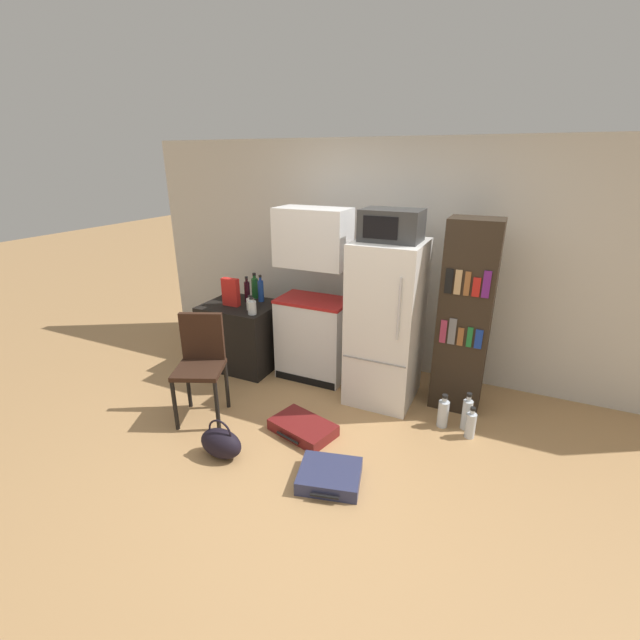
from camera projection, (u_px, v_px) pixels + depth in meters
The scene contains 21 objects.
ground_plane at pixel (314, 470), 3.25m from camera, with size 24.00×24.00×0.00m, color tan.
wall_back at pixel (415, 262), 4.43m from camera, with size 6.40×0.10×2.42m.
side_table at pixel (243, 335), 4.79m from camera, with size 0.78×0.65×0.73m.
kitchen_hutch at pixel (313, 304), 4.39m from camera, with size 0.73×0.46×1.78m.
refrigerator at pixel (386, 323), 4.00m from camera, with size 0.61×0.68×1.54m.
microwave at pixel (392, 225), 3.67m from camera, with size 0.51×0.36×0.27m.
bookshelf at pixel (465, 318), 3.82m from camera, with size 0.44×0.36×1.76m.
bottle_ketchup_red at pixel (237, 292), 4.87m from camera, with size 0.06×0.06×0.16m.
bottle_blue_soda at pixel (261, 290), 4.72m from camera, with size 0.06×0.06×0.30m.
bottle_clear_short at pixel (252, 307), 4.34m from camera, with size 0.09×0.09×0.18m.
bottle_milk_white at pixel (250, 304), 4.47m from camera, with size 0.08×0.08×0.15m.
bottle_green_tall at pixel (255, 288), 4.83m from camera, with size 0.08×0.08×0.29m.
bottle_wine_dark at pixel (247, 291), 4.71m from camera, with size 0.06×0.06×0.29m.
cereal_box at pixel (231, 292), 4.57m from camera, with size 0.19×0.07×0.30m.
chair at pixel (201, 357), 3.79m from camera, with size 0.53×0.53×0.95m.
suitcase_large_flat at pixel (303, 428), 3.67m from camera, with size 0.61×0.47×0.10m.
suitcase_small_flat at pixel (330, 476), 3.12m from camera, with size 0.52×0.47×0.10m.
handbag at pixel (221, 443), 3.36m from camera, with size 0.36×0.20×0.33m.
water_bottle_front at pixel (467, 414), 3.70m from camera, with size 0.08×0.08×0.35m.
water_bottle_middle at pixel (443, 413), 3.74m from camera, with size 0.09×0.09×0.31m.
water_bottle_back at pixel (471, 425), 3.59m from camera, with size 0.08×0.08×0.29m.
Camera 1 is at (1.15, -2.36, 2.23)m, focal length 24.00 mm.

